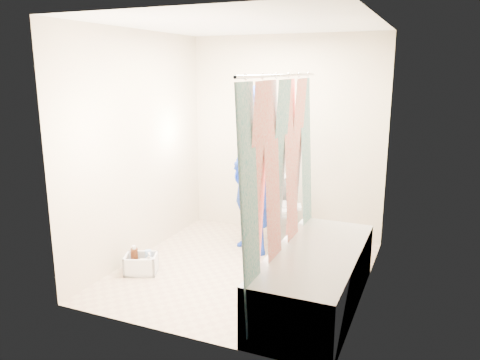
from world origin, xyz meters
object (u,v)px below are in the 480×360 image
at_px(bathtub, 315,277).
at_px(toilet, 281,209).
at_px(plumber, 253,171).
at_px(cleaning_caddy, 142,265).

height_order(bathtub, toilet, toilet).
distance_m(plumber, cleaning_caddy, 1.53).
height_order(plumber, cleaning_caddy, plumber).
relative_size(plumber, cleaning_caddy, 4.74).
xyz_separation_m(bathtub, plumber, (-0.97, 0.97, 0.65)).
distance_m(bathtub, cleaning_caddy, 1.77).
bearing_deg(plumber, bathtub, -5.19).
xyz_separation_m(bathtub, cleaning_caddy, (-1.76, -0.03, -0.18)).
bearing_deg(toilet, bathtub, -79.80).
distance_m(toilet, plumber, 0.75).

